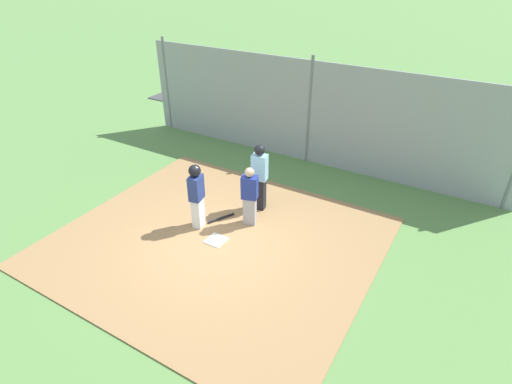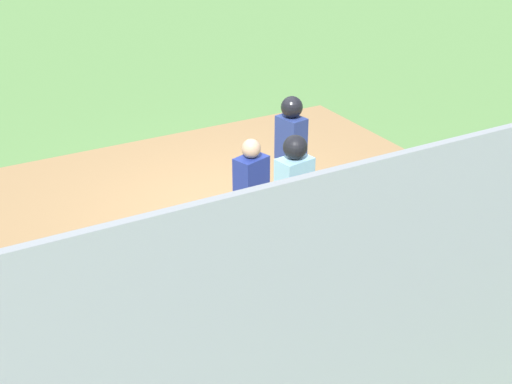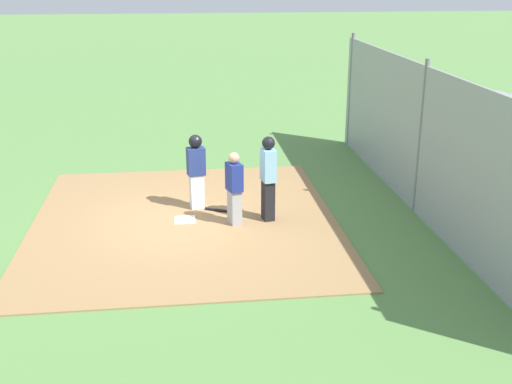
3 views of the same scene
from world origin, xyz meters
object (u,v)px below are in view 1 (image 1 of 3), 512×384
Objects in this scene: catcher at (250,196)px; baseball_bat at (221,218)px; parked_car_silver at (234,81)px; umpire at (260,176)px; parked_car_blue at (357,106)px; runner at (196,192)px; home_plate at (216,240)px.

baseball_bat is (0.71, 0.24, -0.77)m from catcher.
baseball_bat is 10.58m from parked_car_silver.
umpire is 7.63m from parked_car_blue.
parked_car_blue is (0.11, -8.34, -0.21)m from catcher.
runner reaches higher than parked_car_blue.
umpire reaches higher than parked_car_blue.
baseball_bat is 0.17× the size of parked_car_silver.
home_plate is 11.48m from parked_car_silver.
umpire reaches higher than home_plate.
parked_car_blue is at bearing 73.02° from runner.
parked_car_silver is (6.23, -8.77, -0.21)m from catcher.
catcher is 0.92× the size of runner.
runner is 2.24× the size of baseball_bat.
catcher is 0.85× the size of umpire.
parked_car_silver is (6.08, -8.05, -0.38)m from umpire.
parked_car_blue reaches higher than home_plate.
parked_car_silver is at bearing -122.28° from baseball_bat.
umpire is 1.71m from runner.
runner is (1.02, 0.75, 0.17)m from catcher.
parked_car_silver is (5.21, -9.52, -0.38)m from runner.
home_plate is 1.34m from catcher.
parked_car_silver is at bearing 5.61° from parked_car_blue.
parked_car_blue is at bearing 170.50° from parked_car_silver.
umpire reaches higher than parked_car_silver.
umpire is at bearing 175.80° from baseball_bat.
runner is at bearing -22.04° from home_plate.
catcher is 1.28m from runner.
home_plate is 0.90m from baseball_bat.
home_plate is 0.10× the size of parked_car_blue.
catcher is 0.36× the size of parked_car_silver.
parked_car_blue and parked_car_silver have the same top height.
catcher reaches higher than parked_car_blue.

